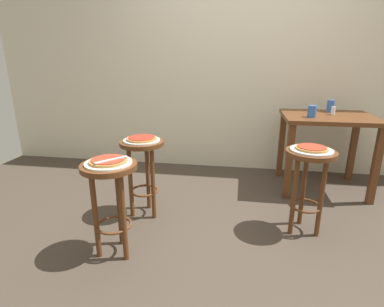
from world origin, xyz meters
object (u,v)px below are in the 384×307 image
object	(u,v)px
cup_near_edge	(312,111)
pizza_server_knife	(111,160)
serving_plate_middle	(312,150)
pizza_middle	(312,148)
stool_leftside	(143,161)
pizza_leftside	(142,138)
serving_plate_foreground	(108,163)
condiment_shaker	(333,111)
serving_plate_leftside	(142,140)
stool_foreground	(111,189)
dining_table	(327,129)
stool_middle	(309,173)
pizza_foreground	(108,161)
cup_far_edge	(331,106)

from	to	relation	value
cup_near_edge	pizza_server_knife	xyz separation A→B (m)	(-1.45, -1.29, -0.13)
serving_plate_middle	pizza_middle	xyz separation A→B (m)	(0.00, 0.00, 0.02)
stool_leftside	pizza_leftside	distance (m)	0.20
serving_plate_middle	stool_leftside	bearing A→B (deg)	177.16
serving_plate_foreground	condiment_shaker	distance (m)	2.25
pizza_leftside	pizza_server_knife	xyz separation A→B (m)	(-0.00, -0.59, 0.01)
stool_leftside	pizza_leftside	bearing A→B (deg)	-153.43
serving_plate_leftside	pizza_server_knife	bearing A→B (deg)	-90.11
serving_plate_foreground	stool_foreground	bearing A→B (deg)	-90.00
cup_near_edge	serving_plate_foreground	bearing A→B (deg)	-139.45
dining_table	condiment_shaker	world-z (taller)	condiment_shaker
cup_near_edge	stool_middle	bearing A→B (deg)	-100.43
serving_plate_leftside	condiment_shaker	bearing A→B (deg)	27.32
serving_plate_foreground	serving_plate_middle	xyz separation A→B (m)	(1.34, 0.51, 0.00)
pizza_leftside	cup_near_edge	size ratio (longest dim) A/B	2.21
pizza_middle	pizza_leftside	bearing A→B (deg)	177.16
pizza_foreground	serving_plate_leftside	distance (m)	0.57
serving_plate_leftside	pizza_foreground	bearing A→B (deg)	-93.11
dining_table	cup_far_edge	bearing A→B (deg)	73.04
serving_plate_leftside	serving_plate_middle	bearing A→B (deg)	-2.84
serving_plate_foreground	pizza_middle	distance (m)	1.43
pizza_foreground	stool_middle	xyz separation A→B (m)	(1.34, 0.51, -0.20)
stool_foreground	pizza_server_knife	xyz separation A→B (m)	(0.03, -0.02, 0.21)
pizza_middle	dining_table	bearing A→B (deg)	69.77
serving_plate_foreground	pizza_foreground	bearing A→B (deg)	0.00
stool_middle	cup_far_edge	world-z (taller)	cup_far_edge
pizza_leftside	pizza_server_knife	world-z (taller)	pizza_server_knife
serving_plate_middle	pizza_leftside	world-z (taller)	pizza_leftside
serving_plate_foreground	pizza_leftside	xyz separation A→B (m)	(0.03, 0.57, 0.02)
serving_plate_middle	dining_table	bearing A→B (deg)	69.77
serving_plate_middle	pizza_leftside	xyz separation A→B (m)	(-1.31, 0.06, 0.02)
pizza_foreground	cup_near_edge	distance (m)	1.95
pizza_leftside	stool_foreground	bearing A→B (deg)	-93.11
serving_plate_foreground	stool_middle	distance (m)	1.45
serving_plate_foreground	cup_near_edge	size ratio (longest dim) A/B	2.71
stool_foreground	serving_plate_foreground	distance (m)	0.18
cup_far_edge	condiment_shaker	world-z (taller)	cup_far_edge
stool_middle	serving_plate_leftside	bearing A→B (deg)	177.16
stool_foreground	condiment_shaker	xyz separation A→B (m)	(1.72, 1.45, 0.33)
condiment_shaker	serving_plate_middle	bearing A→B (deg)	-111.98
serving_plate_foreground	stool_middle	size ratio (longest dim) A/B	0.45
stool_foreground	cup_far_edge	distance (m)	2.39
stool_leftside	dining_table	xyz separation A→B (m)	(1.64, 0.84, 0.15)
cup_far_edge	condiment_shaker	xyz separation A→B (m)	(-0.01, -0.16, -0.02)
stool_foreground	pizza_server_knife	bearing A→B (deg)	-33.69
serving_plate_leftside	pizza_server_knife	world-z (taller)	pizza_server_knife
pizza_server_knife	pizza_middle	bearing A→B (deg)	-27.78
condiment_shaker	pizza_leftside	bearing A→B (deg)	-152.68
pizza_foreground	dining_table	bearing A→B (deg)	40.09
pizza_leftside	cup_near_edge	xyz separation A→B (m)	(1.45, 0.69, 0.15)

